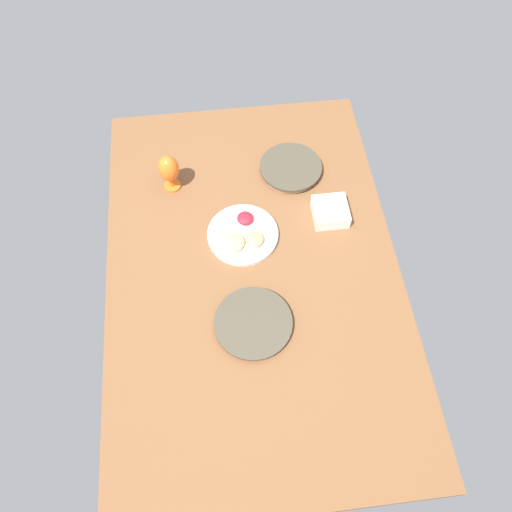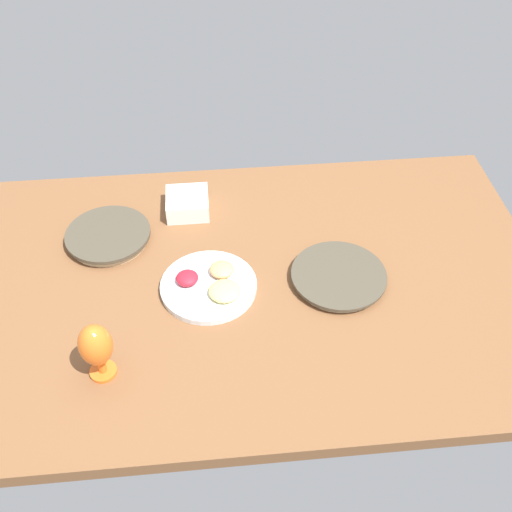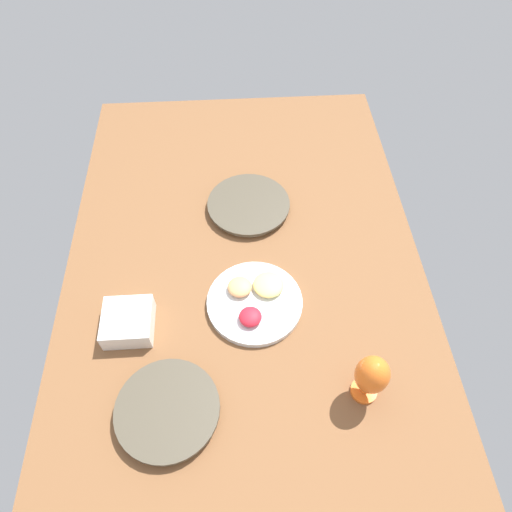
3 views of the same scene
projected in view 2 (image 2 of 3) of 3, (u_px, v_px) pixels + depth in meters
The scene contains 6 objects.
ground_plane at pixel (259, 284), 169.82cm from camera, with size 160.00×104.00×4.00cm, color brown.
dinner_plate_left at pixel (339, 277), 167.31cm from camera, with size 26.22×26.22×2.47cm.
dinner_plate_right at pixel (108, 236), 178.64cm from camera, with size 24.70×24.70×3.13cm.
fruit_platter at pixel (210, 285), 164.88cm from camera, with size 26.19×26.19×4.55cm.
hurricane_glass_orange at pixel (96, 347), 139.23cm from camera, with size 7.90×7.90×16.51cm.
square_bowl_white at pixel (187, 203), 187.20cm from camera, with size 12.79×12.79×5.86cm.
Camera 2 is at (12.04, 115.79, 121.88)cm, focal length 42.89 mm.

